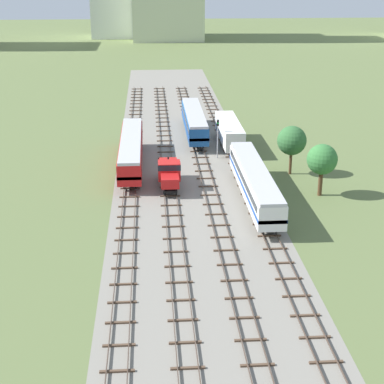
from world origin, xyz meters
TOP-DOWN VIEW (x-y plane):
  - ground_plane at (0.00, 56.00)m, footprint 480.00×480.00m
  - ballast_bed at (0.00, 56.00)m, footprint 18.42×176.00m
  - track_far_left at (-7.21, 57.00)m, footprint 2.40×126.00m
  - track_left at (-2.40, 57.00)m, footprint 2.40×126.00m
  - track_centre_left at (2.40, 57.00)m, footprint 2.40×126.00m
  - track_centre at (7.21, 57.00)m, footprint 2.40×126.00m
  - passenger_coach_centre_nearest at (7.21, 50.05)m, footprint 2.96×22.00m
  - shunter_loco_left_near at (-2.40, 55.80)m, footprint 2.74×8.46m
  - passenger_coach_far_left_mid at (-7.21, 64.03)m, footprint 2.96×22.00m
  - freight_boxcar_centre_midfar at (7.22, 72.89)m, footprint 2.87×14.00m
  - diesel_railcar_centre_left_far at (2.40, 79.16)m, footprint 2.96×20.50m
  - signal_post_nearest at (4.81, 67.20)m, footprint 0.28×0.47m
  - lineside_tree_0 at (13.58, 59.71)m, footprint 3.79×3.79m
  - lineside_tree_1 at (15.38, 51.70)m, footprint 3.60×3.60m

SIDE VIEW (x-z plane):
  - ground_plane at x=0.00m, z-range 0.00..0.00m
  - ballast_bed at x=0.00m, z-range 0.00..0.01m
  - track_far_left at x=-7.21m, z-range -0.01..0.28m
  - track_left at x=-2.40m, z-range -0.01..0.28m
  - track_centre_left at x=2.40m, z-range -0.01..0.28m
  - track_centre at x=7.21m, z-range -0.01..0.28m
  - shunter_loco_left_near at x=-2.40m, z-range 0.46..3.56m
  - freight_boxcar_centre_midfar at x=7.22m, z-range 0.65..4.25m
  - diesel_railcar_centre_left_far at x=2.40m, z-range 0.70..4.50m
  - passenger_coach_centre_nearest at x=7.21m, z-range 0.71..4.51m
  - passenger_coach_far_left_mid at x=-7.21m, z-range 0.71..4.51m
  - signal_post_nearest at x=4.81m, z-range 0.75..6.40m
  - lineside_tree_1 at x=15.38m, z-range 1.29..7.58m
  - lineside_tree_0 at x=13.58m, z-range 1.30..7.73m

